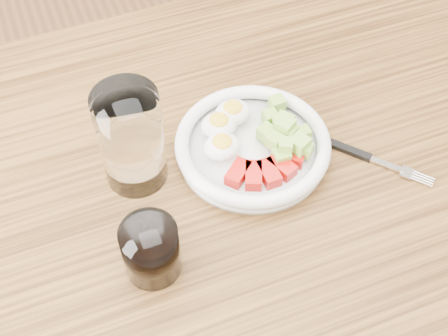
# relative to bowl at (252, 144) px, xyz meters

# --- Properties ---
(dining_table) EXTENTS (1.50, 0.90, 0.77)m
(dining_table) POSITION_rel_bowl_xyz_m (-0.05, -0.04, -0.12)
(dining_table) COLOR brown
(dining_table) RESTS_ON ground
(bowl) EXTENTS (0.25, 0.25, 0.06)m
(bowl) POSITION_rel_bowl_xyz_m (0.00, 0.00, 0.00)
(bowl) COLOR white
(bowl) RESTS_ON dining_table
(fork) EXTENTS (0.14, 0.16, 0.01)m
(fork) POSITION_rel_bowl_xyz_m (0.16, -0.07, -0.02)
(fork) COLOR black
(fork) RESTS_ON dining_table
(water_glass) EXTENTS (0.10, 0.10, 0.17)m
(water_glass) POSITION_rel_bowl_xyz_m (-0.18, 0.03, 0.06)
(water_glass) COLOR white
(water_glass) RESTS_ON dining_table
(coffee_glass) EXTENTS (0.08, 0.08, 0.09)m
(coffee_glass) POSITION_rel_bowl_xyz_m (-0.21, -0.14, 0.02)
(coffee_glass) COLOR white
(coffee_glass) RESTS_ON dining_table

